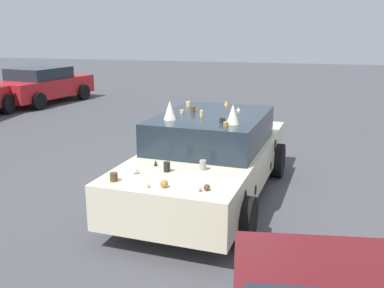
{
  "coord_description": "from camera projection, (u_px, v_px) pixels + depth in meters",
  "views": [
    {
      "loc": [
        -6.76,
        -1.5,
        2.76
      ],
      "look_at": [
        0.0,
        0.3,
        0.9
      ],
      "focal_mm": 40.76,
      "sensor_mm": 36.0,
      "label": 1
    }
  ],
  "objects": [
    {
      "name": "ground_plane",
      "position": [
        209.0,
        196.0,
        7.4
      ],
      "size": [
        60.0,
        60.0,
        0.0
      ],
      "primitive_type": "plane",
      "color": "#47474C"
    },
    {
      "name": "art_car_decorated",
      "position": [
        210.0,
        156.0,
        7.24
      ],
      "size": [
        4.71,
        2.33,
        1.69
      ],
      "rotation": [
        0.0,
        0.0,
        3.07
      ],
      "color": "beige",
      "rests_on": "ground"
    },
    {
      "name": "parked_sedan_behind_right",
      "position": [
        42.0,
        85.0,
        16.5
      ],
      "size": [
        4.23,
        2.5,
        1.35
      ],
      "rotation": [
        0.0,
        0.0,
        -0.16
      ],
      "color": "red",
      "rests_on": "ground"
    }
  ]
}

